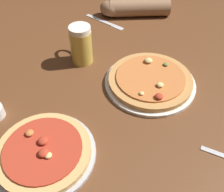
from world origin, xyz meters
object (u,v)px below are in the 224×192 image
(pizza_plate_far, at_px, (150,81))
(beer_mug_amber, at_px, (81,44))
(knife_right, at_px, (105,22))
(pizza_plate_near, at_px, (44,152))
(diner_arm, at_px, (133,8))

(pizza_plate_far, bearing_deg, beer_mug_amber, -177.28)
(pizza_plate_far, relative_size, knife_right, 1.47)
(pizza_plate_near, distance_m, beer_mug_amber, 0.45)
(beer_mug_amber, xyz_separation_m, diner_arm, (-0.00, 0.42, -0.03))
(pizza_plate_near, distance_m, pizza_plate_far, 0.44)
(knife_right, bearing_deg, pizza_plate_near, -70.46)
(knife_right, height_order, diner_arm, diner_arm)
(pizza_plate_near, xyz_separation_m, knife_right, (-0.25, 0.71, -0.01))
(pizza_plate_far, bearing_deg, knife_right, 142.94)
(knife_right, bearing_deg, pizza_plate_far, -37.06)
(diner_arm, bearing_deg, beer_mug_amber, -89.90)
(beer_mug_amber, distance_m, diner_arm, 0.43)
(pizza_plate_near, bearing_deg, knife_right, 109.54)
(pizza_plate_near, xyz_separation_m, diner_arm, (-0.17, 0.83, 0.02))
(pizza_plate_far, distance_m, knife_right, 0.47)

